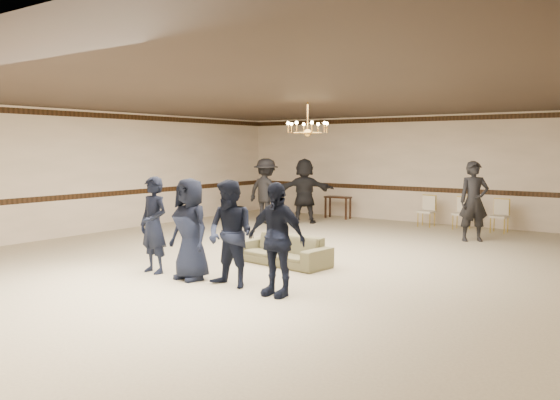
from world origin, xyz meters
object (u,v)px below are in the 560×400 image
Objects in this scene: boy_a at (154,225)px; banquet_chair_mid at (461,214)px; boy_d at (276,239)px; adult_right at (474,201)px; boy_c at (231,234)px; adult_left at (266,191)px; console_table at (338,207)px; banquet_chair_left at (426,211)px; adult_mid at (304,191)px; banquet_chair_right at (499,216)px; settee at (283,250)px; chandelier at (308,117)px; boy_b at (190,229)px.

banquet_chair_mid is (2.70, 8.60, -0.42)m from boy_a.
boy_d is 0.90× the size of adult_right.
boy_c is at bearing 179.39° from boy_d.
boy_a is 6.98m from adult_left.
console_table is (-4.00, 0.20, -0.09)m from banquet_chair_mid.
adult_right is at bearing -23.69° from console_table.
adult_left is 4.66m from banquet_chair_left.
boy_c is at bearing 3.87° from boy_a.
adult_mid is at bearing 115.96° from boy_c.
adult_right is 1.85m from banquet_chair_right.
boy_d is 8.31m from adult_left.
console_table is (-5.00, 0.20, -0.09)m from banquet_chair_right.
boy_c is 0.90× the size of adult_right.
adult_mid is 2.19× the size of banquet_chair_mid.
adult_right is (2.12, 4.88, 0.68)m from settee.
chandelier is 4.28m from boy_d.
boy_a is 8.78m from banquet_chair_left.
banquet_chair_left is at bearing -150.02° from adult_left.
chandelier is 5.00m from adult_mid.
settee is 5.37m from adult_right.
adult_mid is (-3.34, 7.24, 0.10)m from boy_c.
adult_mid and adult_right have the same top height.
chandelier is at bearing 111.52° from settee.
boy_c is 7.06m from adult_right.
console_table reaches higher than settee.
boy_a is at bearing -102.17° from banquet_chair_mid.
adult_mid is (-2.98, 5.28, 0.68)m from settee.
adult_mid reaches higher than banquet_chair_right.
chandelier is 0.49× the size of adult_right.
settee is 2.18× the size of banquet_chair_right.
boy_d is 1.97× the size of banquet_chair_left.
console_table is (-4.86, 1.97, -0.61)m from adult_right.
adult_mid is at bearing 125.95° from settee.
boy_a is 1.97× the size of banquet_chair_right.
boy_a is 1.00× the size of boy_c.
banquet_chair_right reaches higher than console_table.
boy_d is at bearing 131.62° from adult_left.
adult_left is 6.50m from banquet_chair_right.
boy_c is (0.75, -3.40, -2.01)m from chandelier.
adult_left is at bearing -152.82° from banquet_chair_mid.
adult_mid is at bearing 105.88° from boy_a.
boy_a reaches higher than banquet_chair_mid.
adult_left is at bearing 146.39° from adult_right.
console_table is (-2.74, 6.85, 0.07)m from settee.
boy_b is at bearing -77.61° from console_table.
boy_c is 2.07m from settee.
banquet_chair_left is (0.65, 5.20, -2.44)m from chandelier.
settee is 7.03m from banquet_chair_right.
console_table is at bearing 113.81° from boy_d.
banquet_chair_left is at bearing 82.86° from chandelier.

